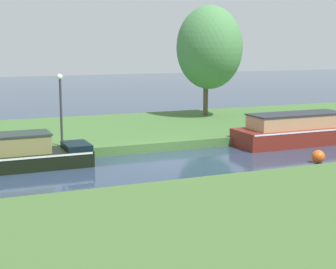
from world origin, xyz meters
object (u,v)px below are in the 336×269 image
(maroon_barge, at_px, (302,130))
(lamp_post, at_px, (61,101))
(willow_tree_left, at_px, (209,48))
(channel_buoy, at_px, (318,157))

(maroon_barge, bearing_deg, lamp_post, 170.80)
(willow_tree_left, distance_m, channel_buoy, 12.15)
(lamp_post, bearing_deg, willow_tree_left, 30.68)
(lamp_post, bearing_deg, channel_buoy, -31.01)
(lamp_post, bearing_deg, maroon_barge, -9.20)
(maroon_barge, bearing_deg, channel_buoy, -117.90)
(maroon_barge, height_order, lamp_post, lamp_post)
(channel_buoy, bearing_deg, willow_tree_left, 85.14)
(maroon_barge, bearing_deg, willow_tree_left, 97.16)
(lamp_post, distance_m, channel_buoy, 10.74)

